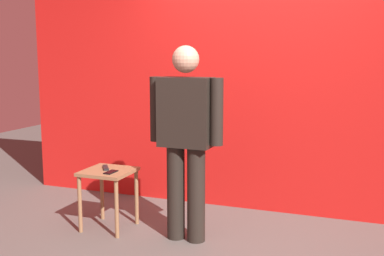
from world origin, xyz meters
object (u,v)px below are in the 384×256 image
(cell_phone, at_px, (111,172))
(tv_remote, at_px, (106,168))
(standing_person, at_px, (186,133))
(side_table, at_px, (108,181))

(cell_phone, xyz_separation_m, tv_remote, (-0.12, 0.11, 0.01))
(standing_person, height_order, side_table, standing_person)
(standing_person, xyz_separation_m, side_table, (-0.76, 0.00, -0.48))
(standing_person, height_order, tv_remote, standing_person)
(tv_remote, bearing_deg, side_table, -71.73)
(cell_phone, distance_m, tv_remote, 0.16)
(cell_phone, bearing_deg, tv_remote, 139.15)
(side_table, relative_size, tv_remote, 3.22)
(standing_person, distance_m, side_table, 0.90)
(standing_person, relative_size, side_table, 3.02)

